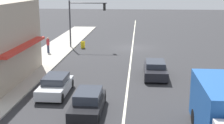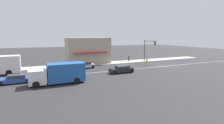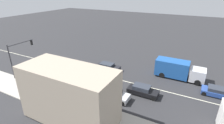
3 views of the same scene
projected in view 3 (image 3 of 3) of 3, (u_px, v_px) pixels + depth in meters
ground_plane at (132, 83)px, 27.00m from camera, size 160.00×160.00×0.00m
sidewalk_right at (106, 119)px, 19.44m from camera, size 4.00×73.00×0.12m
lane_marking_center at (47, 62)px, 34.70m from camera, size 0.16×60.00×0.01m
building_corner_store at (69, 94)px, 18.44m from camera, size 5.15×10.25×6.12m
traffic_signal_main at (18, 53)px, 27.83m from camera, size 4.59×0.34×5.60m
pedestrian at (19, 83)px, 24.81m from camera, size 0.34×0.34×1.75m
warning_aframe_sign at (24, 73)px, 29.18m from camera, size 0.45×0.53×0.84m
delivery_truck at (178, 70)px, 27.98m from camera, size 2.44×7.50×2.87m
sedan_dark at (108, 67)px, 30.87m from camera, size 1.85×4.28×1.31m
suv_black at (143, 90)px, 23.91m from camera, size 1.77×4.18×1.32m
sedan_silver at (114, 95)px, 22.90m from camera, size 1.82×4.00×1.33m
coupe_blue at (218, 92)px, 23.58m from camera, size 1.86×4.20×1.21m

